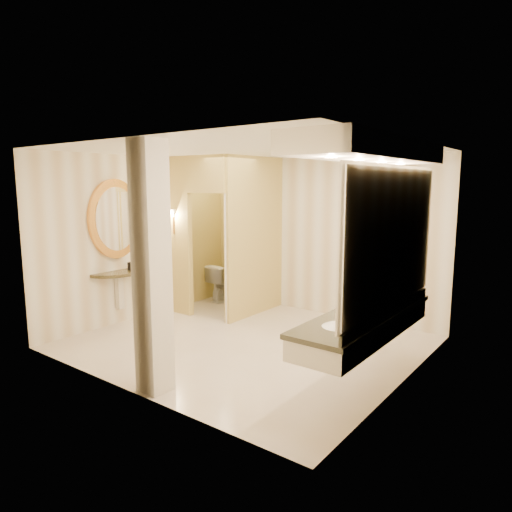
% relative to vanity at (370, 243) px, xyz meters
% --- Properties ---
extents(floor, '(4.50, 4.50, 0.00)m').
position_rel_vanity_xyz_m(floor, '(-1.98, 0.40, -1.63)').
color(floor, silver).
rests_on(floor, ground).
extents(ceiling, '(4.50, 4.50, 0.00)m').
position_rel_vanity_xyz_m(ceiling, '(-1.98, 0.40, 1.07)').
color(ceiling, silver).
rests_on(ceiling, wall_back).
extents(wall_back, '(4.50, 0.02, 2.70)m').
position_rel_vanity_xyz_m(wall_back, '(-1.98, 2.40, -0.28)').
color(wall_back, white).
rests_on(wall_back, floor).
extents(wall_front, '(4.50, 0.02, 2.70)m').
position_rel_vanity_xyz_m(wall_front, '(-1.98, -1.60, -0.28)').
color(wall_front, white).
rests_on(wall_front, floor).
extents(wall_left, '(0.02, 4.00, 2.70)m').
position_rel_vanity_xyz_m(wall_left, '(-4.23, 0.40, -0.28)').
color(wall_left, white).
rests_on(wall_left, floor).
extents(wall_right, '(0.02, 4.00, 2.70)m').
position_rel_vanity_xyz_m(wall_right, '(0.27, 0.40, -0.28)').
color(wall_right, white).
rests_on(wall_right, floor).
extents(toilet_closet, '(1.50, 1.55, 2.70)m').
position_rel_vanity_xyz_m(toilet_closet, '(-3.11, 1.36, -0.24)').
color(toilet_closet, '#E6D378').
rests_on(toilet_closet, floor).
extents(wall_sconce, '(0.14, 0.14, 0.42)m').
position_rel_vanity_xyz_m(wall_sconce, '(-3.90, 0.83, 0.10)').
color(wall_sconce, gold).
rests_on(wall_sconce, toilet_closet).
extents(vanity, '(0.75, 2.49, 2.09)m').
position_rel_vanity_xyz_m(vanity, '(0.00, 0.00, 0.00)').
color(vanity, silver).
rests_on(vanity, floor).
extents(console_shelf, '(0.96, 0.96, 1.93)m').
position_rel_vanity_xyz_m(console_shelf, '(-4.19, -0.13, -0.29)').
color(console_shelf, black).
rests_on(console_shelf, floor).
extents(pillar, '(0.30, 0.30, 2.70)m').
position_rel_vanity_xyz_m(pillar, '(-1.83, -1.40, -0.28)').
color(pillar, silver).
rests_on(pillar, floor).
extents(tissue_box, '(0.14, 0.14, 0.12)m').
position_rel_vanity_xyz_m(tissue_box, '(-4.03, 0.05, -0.69)').
color(tissue_box, black).
rests_on(tissue_box, console_shelf).
extents(toilet, '(0.43, 0.72, 0.71)m').
position_rel_vanity_xyz_m(toilet, '(-3.81, 2.02, -1.27)').
color(toilet, white).
rests_on(toilet, floor).
extents(soap_bottle_a, '(0.07, 0.07, 0.12)m').
position_rel_vanity_xyz_m(soap_bottle_a, '(-0.03, 0.26, -0.69)').
color(soap_bottle_a, beige).
rests_on(soap_bottle_a, vanity).
extents(soap_bottle_b, '(0.10, 0.10, 0.11)m').
position_rel_vanity_xyz_m(soap_bottle_b, '(-0.08, -0.27, -0.70)').
color(soap_bottle_b, silver).
rests_on(soap_bottle_b, vanity).
extents(soap_bottle_c, '(0.10, 0.10, 0.23)m').
position_rel_vanity_xyz_m(soap_bottle_c, '(-0.12, 0.01, -0.64)').
color(soap_bottle_c, '#C6B28C').
rests_on(soap_bottle_c, vanity).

